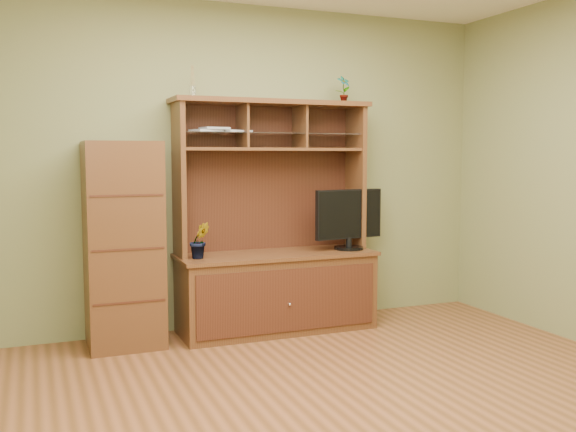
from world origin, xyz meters
TOP-DOWN VIEW (x-y plane):
  - room at (0.00, 0.00)m, footprint 4.54×4.04m
  - media_hutch at (0.20, 1.73)m, footprint 1.66×0.61m
  - monitor at (0.84, 1.65)m, footprint 0.65×0.25m
  - orchid_plant at (-0.46, 1.65)m, footprint 0.16×0.13m
  - top_plant at (0.86, 1.80)m, footprint 0.14×0.11m
  - reed_diffuser at (-0.46, 1.81)m, footprint 0.05×0.05m
  - magazines at (-0.26, 1.80)m, footprint 0.51×0.23m
  - side_cabinet at (-1.03, 1.73)m, footprint 0.55×0.51m

SIDE VIEW (x-z plane):
  - media_hutch at x=0.20m, z-range -0.43..1.47m
  - side_cabinet at x=-1.03m, z-range 0.00..1.55m
  - orchid_plant at x=-0.46m, z-range 0.65..0.93m
  - monitor at x=0.84m, z-range 0.66..1.18m
  - room at x=0.00m, z-range -0.02..2.72m
  - magazines at x=-0.26m, z-range 1.63..1.67m
  - reed_diffuser at x=-0.46m, z-range 1.87..2.13m
  - top_plant at x=0.86m, z-range 1.90..2.13m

